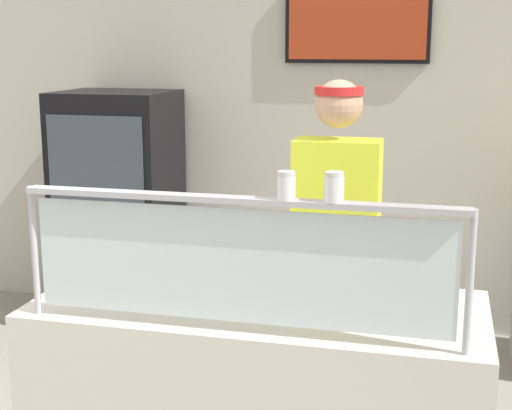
{
  "coord_description": "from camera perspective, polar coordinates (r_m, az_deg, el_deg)",
  "views": [
    {
      "loc": [
        1.5,
        -2.24,
        1.92
      ],
      "look_at": [
        0.83,
        0.4,
        1.32
      ],
      "focal_mm": 52.42,
      "sensor_mm": 36.0,
      "label": 1
    }
  ],
  "objects": [
    {
      "name": "pizza_tray",
      "position": [
        2.9,
        1.96,
        -6.78
      ],
      "size": [
        0.42,
        0.42,
        0.04
      ],
      "color": "#9EA0A8",
      "rests_on": "serving_counter"
    },
    {
      "name": "sneeze_guard",
      "position": [
        2.48,
        -1.5,
        -3.36
      ],
      "size": [
        1.53,
        0.06,
        0.47
      ],
      "color": "#B2B5BC",
      "rests_on": "serving_counter"
    },
    {
      "name": "pizza_server",
      "position": [
        2.88,
        1.47,
        -6.46
      ],
      "size": [
        0.13,
        0.29,
        0.01
      ],
      "primitive_type": "cube",
      "rotation": [
        0.0,
        0.0,
        -0.2
      ],
      "color": "#ADAFB7",
      "rests_on": "pizza_tray"
    },
    {
      "name": "worker_figure",
      "position": [
        3.39,
        6.15,
        -3.34
      ],
      "size": [
        0.41,
        0.5,
        1.76
      ],
      "color": "#23232D",
      "rests_on": "ground"
    },
    {
      "name": "parmesan_shaker",
      "position": [
        2.4,
        2.32,
        1.37
      ],
      "size": [
        0.06,
        0.06,
        0.09
      ],
      "color": "white",
      "rests_on": "sneeze_guard"
    },
    {
      "name": "drink_fridge",
      "position": [
        5.13,
        -10.41,
        -0.44
      ],
      "size": [
        0.74,
        0.65,
        1.6
      ],
      "color": "black",
      "rests_on": "ground"
    },
    {
      "name": "pepper_flake_shaker",
      "position": [
        2.37,
        5.99,
        1.24
      ],
      "size": [
        0.06,
        0.06,
        0.1
      ],
      "color": "white",
      "rests_on": "sneeze_guard"
    },
    {
      "name": "shop_rear_unit",
      "position": [
        5.06,
        6.74,
        5.93
      ],
      "size": [
        6.1,
        0.13,
        2.7
      ],
      "color": "beige",
      "rests_on": "ground"
    }
  ]
}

